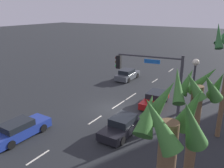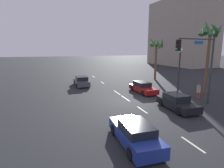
{
  "view_description": "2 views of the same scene",
  "coord_description": "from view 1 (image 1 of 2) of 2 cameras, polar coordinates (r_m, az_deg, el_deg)",
  "views": [
    {
      "loc": [
        18.08,
        11.25,
        9.47
      ],
      "look_at": [
        -1.6,
        -0.99,
        1.98
      ],
      "focal_mm": 37.63,
      "sensor_mm": 36.0,
      "label": 1
    },
    {
      "loc": [
        17.42,
        -7.54,
        5.56
      ],
      "look_at": [
        -0.74,
        -1.74,
        1.84
      ],
      "focal_mm": 29.89,
      "sensor_mm": 36.0,
      "label": 2
    }
  ],
  "objects": [
    {
      "name": "lane_stripe_4",
      "position": [
        21.17,
        -4.13,
        -8.7
      ],
      "size": [
        1.99,
        0.14,
        0.01
      ],
      "primitive_type": "cube",
      "color": "silver",
      "rests_on": "ground_plane"
    },
    {
      "name": "lane_stripe_0",
      "position": [
        38.96,
        14.14,
        3.29
      ],
      "size": [
        2.27,
        0.14,
        0.01
      ],
      "primitive_type": "cube",
      "color": "silver",
      "rests_on": "ground_plane"
    },
    {
      "name": "car_0",
      "position": [
        18.82,
        2.45,
        -10.14
      ],
      "size": [
        4.4,
        1.97,
        1.37
      ],
      "color": "black",
      "rests_on": "ground_plane"
    },
    {
      "name": "lane_stripe_2",
      "position": [
        26.58,
        4.63,
        -3.02
      ],
      "size": [
        2.44,
        0.14,
        0.01
      ],
      "primitive_type": "cube",
      "color": "silver",
      "rests_on": "ground_plane"
    },
    {
      "name": "car_1",
      "position": [
        32.82,
        3.76,
        2.28
      ],
      "size": [
        4.42,
        1.97,
        1.43
      ],
      "color": "#474C51",
      "rests_on": "ground_plane"
    },
    {
      "name": "car_3",
      "position": [
        24.5,
        10.4,
        -3.6
      ],
      "size": [
        4.68,
        2.01,
        1.33
      ],
      "color": "maroon",
      "rests_on": "ground_plane"
    },
    {
      "name": "traffic_signal",
      "position": [
        16.61,
        10.95,
        -0.06
      ],
      "size": [
        0.9,
        4.81,
        6.59
      ],
      "color": "#38383D",
      "rests_on": "ground_plane"
    },
    {
      "name": "lane_stripe_1",
      "position": [
        32.77,
        10.4,
        0.81
      ],
      "size": [
        1.96,
        0.14,
        0.01
      ],
      "primitive_type": "cube",
      "color": "silver",
      "rests_on": "ground_plane"
    },
    {
      "name": "car_2",
      "position": [
        19.61,
        -21.45,
        -10.23
      ],
      "size": [
        4.72,
        1.94,
        1.35
      ],
      "color": "navy",
      "rests_on": "ground_plane"
    },
    {
      "name": "pedestrian_0",
      "position": [
        19.28,
        18.14,
        -9.64
      ],
      "size": [
        0.5,
        0.5,
        1.63
      ],
      "color": "#BF3833",
      "rests_on": "ground_plane"
    },
    {
      "name": "palm_tree_3",
      "position": [
        11.79,
        19.64,
        -5.37
      ],
      "size": [
        2.39,
        2.74,
        7.01
      ],
      "color": "brown",
      "rests_on": "ground_plane"
    },
    {
      "name": "ground_plane",
      "position": [
        23.3,
        -0.01,
        -6.08
      ],
      "size": [
        220.0,
        220.0,
        0.0
      ],
      "primitive_type": "plane",
      "color": "#232628"
    },
    {
      "name": "streetlamp",
      "position": [
        20.87,
        19.31,
        1.46
      ],
      "size": [
        0.56,
        0.56,
        5.53
      ],
      "color": "#2D2D33",
      "rests_on": "ground_plane"
    },
    {
      "name": "lane_stripe_5",
      "position": [
        17.11,
        -17.51,
        -16.63
      ],
      "size": [
        1.96,
        0.14,
        0.01
      ],
      "primitive_type": "cube",
      "color": "silver",
      "rests_on": "ground_plane"
    },
    {
      "name": "palm_tree_2",
      "position": [
        7.29,
        12.98,
        -18.92
      ],
      "size": [
        2.17,
        2.24,
        7.61
      ],
      "color": "brown",
      "rests_on": "ground_plane"
    },
    {
      "name": "lane_stripe_3",
      "position": [
        24.33,
        1.62,
        -5.0
      ],
      "size": [
        2.54,
        0.14,
        0.01
      ],
      "primitive_type": "cube",
      "color": "silver",
      "rests_on": "ground_plane"
    }
  ]
}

